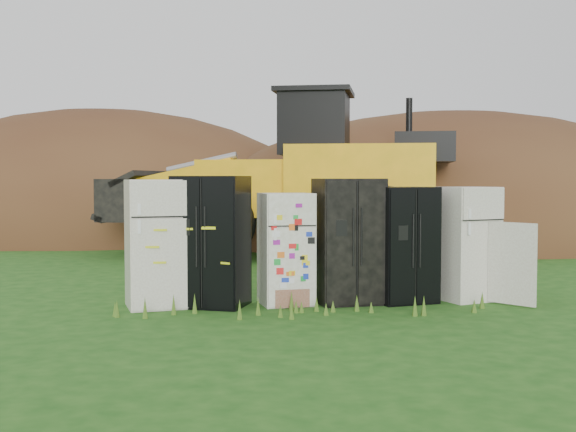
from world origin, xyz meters
name	(u,v)px	position (x,y,z in m)	size (l,w,h in m)	color
ground	(321,303)	(0.00, 0.00, 0.00)	(120.00, 120.00, 0.00)	#1A4D14
fridge_leftmost	(156,243)	(-2.43, 0.04, 0.93)	(0.82, 0.78, 1.85)	white
fridge_black_side	(211,241)	(-1.63, 0.01, 0.95)	(0.99, 0.78, 1.90)	black
fridge_sticker	(286,249)	(-0.53, 0.00, 0.83)	(0.74, 0.68, 1.65)	white
fridge_dark_mid	(348,241)	(0.41, 0.00, 0.93)	(0.95, 0.78, 1.87)	black
fridge_black_right	(403,244)	(1.25, -0.04, 0.87)	(0.87, 0.73, 1.74)	black
fridge_open_door	(467,244)	(2.27, 0.01, 0.87)	(0.79, 0.73, 1.74)	white
wheel_loader	(273,174)	(0.04, 6.62, 1.98)	(8.17, 3.31, 3.95)	#FAAD10
dirt_mound_right	(455,237)	(6.38, 11.33, 0.00)	(17.13, 12.56, 7.94)	#482717
dirt_mound_left	(105,233)	(-4.81, 14.47, 0.00)	(15.92, 11.94, 8.38)	#482717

